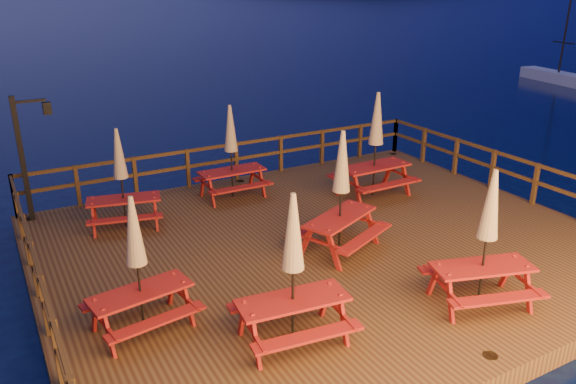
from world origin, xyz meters
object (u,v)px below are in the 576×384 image
lamp_post (28,147)px  picnic_table_2 (376,143)px  sailboat (564,79)px  picnic_table_1 (341,190)px  picnic_table_0 (293,267)px

lamp_post → picnic_table_2: lamp_post is taller
sailboat → picnic_table_2: size_ratio=3.44×
lamp_post → picnic_table_1: bearing=-42.8°
picnic_table_1 → picnic_table_0: bearing=-160.6°
lamp_post → picnic_table_0: (2.93, -7.31, -0.48)m
sailboat → picnic_table_2: (-22.06, -10.20, 1.53)m
picnic_table_0 → sailboat: bearing=35.3°
picnic_table_2 → picnic_table_0: bearing=-139.1°
picnic_table_1 → sailboat: bearing=2.9°
lamp_post → picnic_table_0: bearing=-68.1°
lamp_post → picnic_table_1: lamp_post is taller
lamp_post → picnic_table_2: size_ratio=1.08×
picnic_table_0 → picnic_table_2: size_ratio=0.91×
lamp_post → picnic_table_0: lamp_post is taller
sailboat → picnic_table_0: (-27.18, -14.82, 1.39)m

